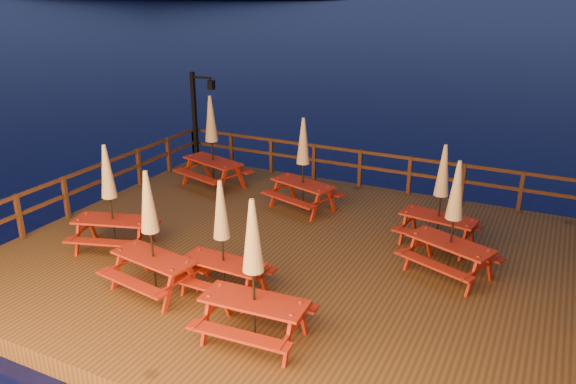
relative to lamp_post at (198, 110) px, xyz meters
name	(u,v)px	position (x,y,z in m)	size (l,w,h in m)	color
ground	(286,268)	(5.39, -4.55, -2.20)	(500.00, 500.00, 0.00)	black
deck	(286,261)	(5.39, -4.55, -2.00)	(12.00, 10.00, 0.40)	#452C16
deck_piles	(286,280)	(5.39, -4.55, -2.50)	(11.44, 9.44, 1.40)	#382012
railing	(318,195)	(5.39, -2.77, -1.03)	(11.80, 9.75, 1.10)	#382012
lamp_post	(198,110)	(0.00, 0.00, 0.00)	(0.85, 0.18, 3.00)	black
picnic_table_0	(212,140)	(1.56, -1.62, -0.41)	(2.23, 2.00, 2.67)	maroon
picnic_table_1	(222,237)	(5.11, -6.62, -0.60)	(1.63, 1.35, 2.30)	maroon
picnic_table_2	(454,218)	(8.82, -3.97, -0.52)	(2.11, 1.93, 2.45)	maroon
picnic_table_3	(110,196)	(1.87, -6.07, -0.53)	(2.04, 1.85, 2.43)	maroon
picnic_table_4	(441,194)	(8.30, -2.68, -0.56)	(1.83, 1.58, 2.38)	maroon
picnic_table_5	(303,163)	(4.65, -2.05, -0.52)	(2.06, 1.86, 2.46)	maroon
picnic_table_6	(151,230)	(3.85, -7.12, -0.52)	(1.91, 1.66, 2.45)	maroon
picnic_table_7	(253,270)	(6.37, -7.66, -0.48)	(1.86, 1.57, 2.53)	maroon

